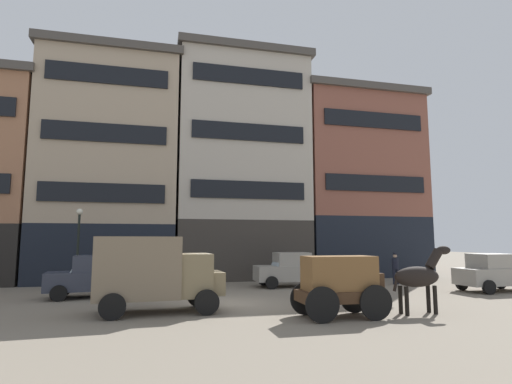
# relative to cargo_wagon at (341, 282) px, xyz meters

# --- Properties ---
(ground_plane) EXTENTS (120.00, 120.00, 0.00)m
(ground_plane) POSITION_rel_cargo_wagon_xyz_m (-3.51, 3.74, -1.15)
(ground_plane) COLOR slate
(building_center_left) EXTENTS (8.69, 5.92, 14.47)m
(building_center_left) POSITION_rel_cargo_wagon_xyz_m (-8.94, 14.59, 6.13)
(building_center_left) COLOR black
(building_center_left) RESTS_ON ground_plane
(building_center_right) EXTENTS (9.09, 5.92, 15.33)m
(building_center_right) POSITION_rel_cargo_wagon_xyz_m (-0.40, 14.59, 6.56)
(building_center_right) COLOR #38332D
(building_center_right) RESTS_ON ground_plane
(building_far_right) EXTENTS (9.21, 5.92, 13.43)m
(building_far_right) POSITION_rel_cargo_wagon_xyz_m (8.40, 14.60, 5.61)
(building_far_right) COLOR black
(building_far_right) RESTS_ON ground_plane
(cargo_wagon) EXTENTS (2.90, 1.50, 1.98)m
(cargo_wagon) POSITION_rel_cargo_wagon_xyz_m (0.00, 0.00, 0.00)
(cargo_wagon) COLOR #3D2819
(cargo_wagon) RESTS_ON ground_plane
(draft_horse) EXTENTS (2.34, 0.60, 2.30)m
(draft_horse) POSITION_rel_cargo_wagon_xyz_m (2.95, 0.00, 0.12)
(draft_horse) COLOR black
(draft_horse) RESTS_ON ground_plane
(delivery_truck_near) EXTENTS (4.44, 2.34, 2.62)m
(delivery_truck_near) POSITION_rel_cargo_wagon_xyz_m (-5.92, 2.34, 0.28)
(delivery_truck_near) COLOR #7A6B4C
(delivery_truck_near) RESTS_ON ground_plane
(sedan_dark) EXTENTS (3.83, 2.14, 1.83)m
(sedan_dark) POSITION_rel_cargo_wagon_xyz_m (-8.60, 6.89, -0.23)
(sedan_dark) COLOR #333847
(sedan_dark) RESTS_ON ground_plane
(sedan_light) EXTENTS (3.73, 1.93, 1.83)m
(sedan_light) POSITION_rel_cargo_wagon_xyz_m (10.29, 4.41, -0.23)
(sedan_light) COLOR gray
(sedan_light) RESTS_ON ground_plane
(sedan_parked_curb) EXTENTS (3.72, 1.91, 1.83)m
(sedan_parked_curb) POSITION_rel_cargo_wagon_xyz_m (1.16, 8.70, -0.23)
(sedan_parked_curb) COLOR gray
(sedan_parked_curb) RESTS_ON ground_plane
(pedestrian_officer) EXTENTS (0.43, 0.43, 1.79)m
(pedestrian_officer) POSITION_rel_cargo_wagon_xyz_m (7.43, 8.44, -0.17)
(pedestrian_officer) COLOR black
(pedestrian_officer) RESTS_ON ground_plane
(streetlamp_curbside) EXTENTS (0.32, 0.32, 4.12)m
(streetlamp_curbside) POSITION_rel_cargo_wagon_xyz_m (-9.81, 9.94, 1.52)
(streetlamp_curbside) COLOR black
(streetlamp_curbside) RESTS_ON ground_plane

